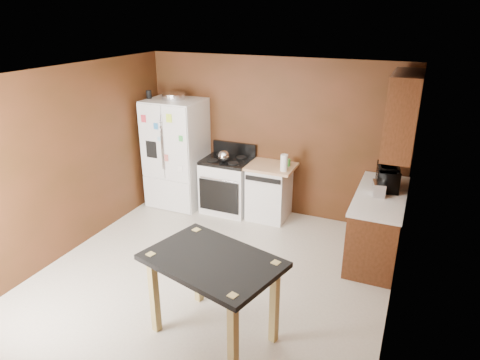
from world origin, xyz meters
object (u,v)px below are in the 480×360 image
Objects in this scene: pen_cup at (149,94)px; microwave at (388,178)px; gas_range at (228,184)px; dishwasher at (269,191)px; green_canister at (287,162)px; roasting_pan at (174,96)px; island at (213,271)px; toaster at (379,189)px; refrigerator at (177,153)px; kettle at (224,156)px; paper_towel at (284,163)px.

pen_cup is 3.90m from microwave.
dishwasher is at bearing 1.94° from gas_range.
roasting_pan is at bearing -176.11° from green_canister.
roasting_pan reaches higher than island.
pen_cup is 0.12× the size of gas_range.
pen_cup is 3.86m from toaster.
pen_cup is 2.50m from green_canister.
toaster is 0.13× the size of refrigerator.
toaster is (2.40, -0.39, -0.00)m from kettle.
microwave is at bearing -8.29° from dishwasher.
refrigerator is at bearing 77.24° from microwave.
pen_cup is at bearing 78.44° from microwave.
green_canister is at bearing 95.12° from paper_towel.
dishwasher is 0.61× the size of island.
kettle is 0.13× the size of island.
kettle reaches higher than dishwasher.
island is (0.13, -2.64, -0.24)m from paper_towel.
paper_towel is 0.23× the size of gas_range.
island is at bearing -66.89° from kettle.
kettle is 2.48m from microwave.
toaster is 2.52m from gas_range.
kettle is 1.00m from green_canister.
green_canister is (2.31, 0.23, -0.92)m from pen_cup.
green_canister is at bearing 5.79° from pen_cup.
island is at bearing -47.12° from pen_cup.
paper_towel is 0.29× the size of dishwasher.
microwave is at bearing -12.96° from green_canister.
pen_cup is 0.09× the size of island.
microwave is (1.51, -0.35, 0.10)m from green_canister.
kettle is 0.92m from refrigerator.
gas_range is at bearing -178.06° from dishwasher.
microwave is at bearing -2.25° from kettle.
toaster is at bearing 60.40° from island.
kettle is (1.34, -0.02, -0.87)m from pen_cup.
paper_towel is 0.65m from dishwasher.
paper_towel is at bearing -0.17° from pen_cup.
roasting_pan is 2.16m from dishwasher.
paper_towel is at bearing -28.72° from dishwasher.
pen_cup is 0.51× the size of paper_towel.
refrigerator is at bearing 175.36° from kettle.
microwave reaches higher than paper_towel.
dishwasher is 2.84m from island.
island is at bearing -81.70° from dishwasher.
island is at bearing -131.52° from toaster.
island is (0.15, -2.88, -0.17)m from green_canister.
refrigerator is 1.01m from gas_range.
pen_cup reaches higher than toaster.
roasting_pan reaches higher than gas_range.
pen_cup reaches higher than island.
roasting_pan is at bearing 118.07° from refrigerator.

